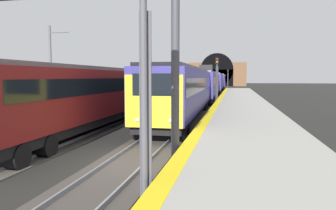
{
  "coord_description": "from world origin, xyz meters",
  "views": [
    {
      "loc": [
        -11.02,
        -3.83,
        3.3
      ],
      "look_at": [
        6.64,
        -0.13,
        1.69
      ],
      "focal_mm": 33.91,
      "sensor_mm": 36.0,
      "label": 1
    }
  ],
  "objects_px": {
    "train_adjacent_platform": "(138,89)",
    "railway_signal_mid": "(217,78)",
    "railway_signal_near": "(144,62)",
    "catenary_mast_near": "(51,69)",
    "train_main_approaching": "(211,83)",
    "railway_signal_far": "(228,77)",
    "overhead_signal_gantry": "(58,20)"
  },
  "relations": [
    {
      "from": "train_adjacent_platform",
      "to": "railway_signal_mid",
      "type": "xyz_separation_m",
      "value": [
        9.11,
        -6.53,
        0.97
      ]
    },
    {
      "from": "railway_signal_mid",
      "to": "railway_signal_near",
      "type": "bearing_deg",
      "value": 0.0
    },
    {
      "from": "railway_signal_mid",
      "to": "railway_signal_far",
      "type": "xyz_separation_m",
      "value": [
        60.71,
        0.0,
        0.01
      ]
    },
    {
      "from": "overhead_signal_gantry",
      "to": "railway_signal_near",
      "type": "bearing_deg",
      "value": -131.07
    },
    {
      "from": "railway_signal_near",
      "to": "catenary_mast_near",
      "type": "height_order",
      "value": "catenary_mast_near"
    },
    {
      "from": "train_adjacent_platform",
      "to": "catenary_mast_near",
      "type": "height_order",
      "value": "catenary_mast_near"
    },
    {
      "from": "railway_signal_near",
      "to": "railway_signal_far",
      "type": "xyz_separation_m",
      "value": [
        90.51,
        -0.0,
        -0.42
      ]
    },
    {
      "from": "train_adjacent_platform",
      "to": "catenary_mast_near",
      "type": "distance_m",
      "value": 7.81
    },
    {
      "from": "railway_signal_mid",
      "to": "train_adjacent_platform",
      "type": "bearing_deg",
      "value": -35.66
    },
    {
      "from": "train_main_approaching",
      "to": "catenary_mast_near",
      "type": "relative_size",
      "value": 10.14
    },
    {
      "from": "train_main_approaching",
      "to": "railway_signal_mid",
      "type": "xyz_separation_m",
      "value": [
        -16.74,
        -1.86,
        0.89
      ]
    },
    {
      "from": "train_adjacent_platform",
      "to": "railway_signal_near",
      "type": "relative_size",
      "value": 6.34
    },
    {
      "from": "catenary_mast_near",
      "to": "train_adjacent_platform",
      "type": "bearing_deg",
      "value": -72.94
    },
    {
      "from": "railway_signal_mid",
      "to": "overhead_signal_gantry",
      "type": "relative_size",
      "value": 0.63
    },
    {
      "from": "train_adjacent_platform",
      "to": "railway_signal_far",
      "type": "bearing_deg",
      "value": -5.46
    },
    {
      "from": "railway_signal_near",
      "to": "train_adjacent_platform",
      "type": "bearing_deg",
      "value": -162.48
    },
    {
      "from": "railway_signal_mid",
      "to": "catenary_mast_near",
      "type": "bearing_deg",
      "value": -50.61
    },
    {
      "from": "train_adjacent_platform",
      "to": "railway_signal_far",
      "type": "relative_size",
      "value": 7.0
    },
    {
      "from": "railway_signal_mid",
      "to": "train_main_approaching",
      "type": "bearing_deg",
      "value": -173.65
    },
    {
      "from": "train_adjacent_platform",
      "to": "railway_signal_mid",
      "type": "bearing_deg",
      "value": -35.78
    },
    {
      "from": "railway_signal_mid",
      "to": "catenary_mast_near",
      "type": "distance_m",
      "value": 17.88
    },
    {
      "from": "train_main_approaching",
      "to": "catenary_mast_near",
      "type": "xyz_separation_m",
      "value": [
        -28.08,
        11.95,
        1.66
      ]
    },
    {
      "from": "railway_signal_near",
      "to": "overhead_signal_gantry",
      "type": "xyz_separation_m",
      "value": [
        3.66,
        4.2,
        1.69
      ]
    },
    {
      "from": "train_main_approaching",
      "to": "railway_signal_near",
      "type": "relative_size",
      "value": 12.95
    },
    {
      "from": "railway_signal_near",
      "to": "overhead_signal_gantry",
      "type": "relative_size",
      "value": 0.69
    },
    {
      "from": "train_main_approaching",
      "to": "railway_signal_far",
      "type": "xyz_separation_m",
      "value": [
        43.97,
        -1.86,
        0.9
      ]
    },
    {
      "from": "train_main_approaching",
      "to": "catenary_mast_near",
      "type": "bearing_deg",
      "value": -23.96
    },
    {
      "from": "railway_signal_mid",
      "to": "railway_signal_far",
      "type": "relative_size",
      "value": 1.0
    },
    {
      "from": "railway_signal_mid",
      "to": "overhead_signal_gantry",
      "type": "height_order",
      "value": "overhead_signal_gantry"
    },
    {
      "from": "railway_signal_near",
      "to": "railway_signal_far",
      "type": "bearing_deg",
      "value": -180.0
    },
    {
      "from": "railway_signal_far",
      "to": "overhead_signal_gantry",
      "type": "distance_m",
      "value": 86.98
    },
    {
      "from": "railway_signal_near",
      "to": "railway_signal_mid",
      "type": "bearing_deg",
      "value": -180.0
    }
  ]
}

